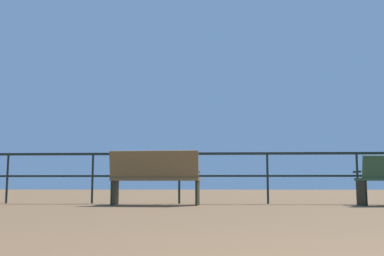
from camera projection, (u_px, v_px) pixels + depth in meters
pier_railing at (267, 166)px, 8.90m from camera, size 21.31×0.05×1.02m
bench_near_left at (155, 175)px, 8.26m from camera, size 1.69×0.74×1.00m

